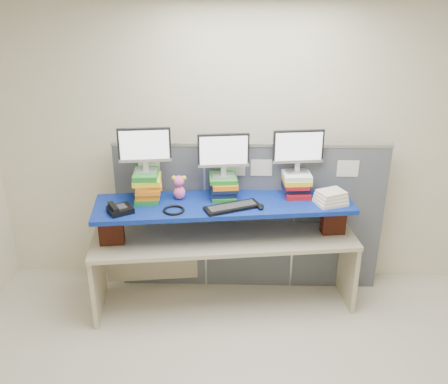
{
  "coord_description": "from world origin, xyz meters",
  "views": [
    {
      "loc": [
        -0.13,
        -2.59,
        2.96
      ],
      "look_at": [
        -0.24,
        1.48,
        1.17
      ],
      "focal_mm": 40.0,
      "sensor_mm": 36.0,
      "label": 1
    }
  ],
  "objects_px": {
    "desk": "(224,249)",
    "monitor_left": "(145,147)",
    "blue_board": "(224,204)",
    "monitor_center": "(223,153)",
    "monitor_right": "(298,149)",
    "keyboard": "(232,207)",
    "desk_phone": "(119,209)"
  },
  "relations": [
    {
      "from": "desk",
      "to": "monitor_center",
      "type": "height_order",
      "value": "monitor_center"
    },
    {
      "from": "monitor_left",
      "to": "monitor_center",
      "type": "height_order",
      "value": "monitor_left"
    },
    {
      "from": "blue_board",
      "to": "monitor_right",
      "type": "bearing_deg",
      "value": 9.86
    },
    {
      "from": "desk",
      "to": "monitor_center",
      "type": "bearing_deg",
      "value": 86.8
    },
    {
      "from": "blue_board",
      "to": "monitor_center",
      "type": "xyz_separation_m",
      "value": [
        -0.01,
        0.12,
        0.45
      ]
    },
    {
      "from": "blue_board",
      "to": "keyboard",
      "type": "height_order",
      "value": "keyboard"
    },
    {
      "from": "monitor_center",
      "to": "monitor_right",
      "type": "height_order",
      "value": "monitor_right"
    },
    {
      "from": "monitor_right",
      "to": "keyboard",
      "type": "height_order",
      "value": "monitor_right"
    },
    {
      "from": "desk",
      "to": "monitor_left",
      "type": "distance_m",
      "value": 1.2
    },
    {
      "from": "desk",
      "to": "monitor_right",
      "type": "relative_size",
      "value": 5.41
    },
    {
      "from": "monitor_center",
      "to": "desk_phone",
      "type": "height_order",
      "value": "monitor_center"
    },
    {
      "from": "keyboard",
      "to": "desk_phone",
      "type": "relative_size",
      "value": 1.96
    },
    {
      "from": "desk",
      "to": "monitor_center",
      "type": "distance_m",
      "value": 0.92
    },
    {
      "from": "blue_board",
      "to": "desk_phone",
      "type": "xyz_separation_m",
      "value": [
        -0.89,
        -0.24,
        0.05
      ]
    },
    {
      "from": "monitor_left",
      "to": "monitor_right",
      "type": "relative_size",
      "value": 1.0
    },
    {
      "from": "monitor_left",
      "to": "blue_board",
      "type": "bearing_deg",
      "value": -9.84
    },
    {
      "from": "monitor_center",
      "to": "keyboard",
      "type": "xyz_separation_m",
      "value": [
        0.08,
        -0.25,
        -0.42
      ]
    },
    {
      "from": "monitor_left",
      "to": "monitor_center",
      "type": "xyz_separation_m",
      "value": [
        0.68,
        0.09,
        -0.07
      ]
    },
    {
      "from": "blue_board",
      "to": "monitor_center",
      "type": "height_order",
      "value": "monitor_center"
    },
    {
      "from": "desk_phone",
      "to": "blue_board",
      "type": "bearing_deg",
      "value": -17.0
    },
    {
      "from": "monitor_center",
      "to": "monitor_right",
      "type": "xyz_separation_m",
      "value": [
        0.67,
        0.08,
        0.01
      ]
    },
    {
      "from": "monitor_right",
      "to": "keyboard",
      "type": "bearing_deg",
      "value": -157.47
    },
    {
      "from": "monitor_right",
      "to": "keyboard",
      "type": "relative_size",
      "value": 0.9
    },
    {
      "from": "monitor_left",
      "to": "monitor_right",
      "type": "bearing_deg",
      "value": 0.0
    },
    {
      "from": "blue_board",
      "to": "monitor_right",
      "type": "xyz_separation_m",
      "value": [
        0.66,
        0.2,
        0.47
      ]
    },
    {
      "from": "desk",
      "to": "desk_phone",
      "type": "relative_size",
      "value": 9.54
    },
    {
      "from": "monitor_left",
      "to": "monitor_right",
      "type": "distance_m",
      "value": 1.36
    },
    {
      "from": "desk",
      "to": "monitor_left",
      "type": "height_order",
      "value": "monitor_left"
    },
    {
      "from": "monitor_left",
      "to": "monitor_right",
      "type": "xyz_separation_m",
      "value": [
        1.35,
        0.17,
        -0.06
      ]
    },
    {
      "from": "desk",
      "to": "keyboard",
      "type": "relative_size",
      "value": 4.86
    },
    {
      "from": "desk",
      "to": "monitor_left",
      "type": "relative_size",
      "value": 5.41
    },
    {
      "from": "monitor_left",
      "to": "desk_phone",
      "type": "height_order",
      "value": "monitor_left"
    }
  ]
}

